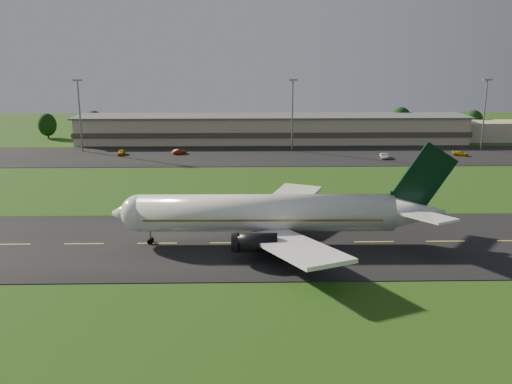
{
  "coord_description": "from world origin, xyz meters",
  "views": [
    {
      "loc": [
        -8.78,
        -81.91,
        28.78
      ],
      "look_at": [
        -6.86,
        8.0,
        6.0
      ],
      "focal_mm": 40.0,
      "sensor_mm": 36.0,
      "label": 1
    }
  ],
  "objects_px": {
    "light_mast_west": "(79,107)",
    "light_mast_centre": "(292,106)",
    "airliner": "(272,214)",
    "service_vehicle_c": "(385,156)",
    "service_vehicle_d": "(460,153)",
    "service_vehicle_b": "(179,152)",
    "service_vehicle_a": "(121,152)",
    "light_mast_east": "(485,106)",
    "terminal": "(292,129)"
  },
  "relations": [
    {
      "from": "terminal",
      "to": "light_mast_centre",
      "type": "relative_size",
      "value": 7.13
    },
    {
      "from": "service_vehicle_b",
      "to": "service_vehicle_c",
      "type": "distance_m",
      "value": 56.25
    },
    {
      "from": "light_mast_west",
      "to": "service_vehicle_b",
      "type": "xyz_separation_m",
      "value": [
        28.14,
        -5.01,
        -11.98
      ]
    },
    {
      "from": "light_mast_west",
      "to": "service_vehicle_c",
      "type": "height_order",
      "value": "light_mast_west"
    },
    {
      "from": "light_mast_east",
      "to": "service_vehicle_d",
      "type": "height_order",
      "value": "light_mast_east"
    },
    {
      "from": "airliner",
      "to": "light_mast_east",
      "type": "distance_m",
      "value": 103.19
    },
    {
      "from": "terminal",
      "to": "light_mast_centre",
      "type": "xyz_separation_m",
      "value": [
        -1.4,
        -16.18,
        8.75
      ]
    },
    {
      "from": "light_mast_centre",
      "to": "service_vehicle_b",
      "type": "xyz_separation_m",
      "value": [
        -31.86,
        -5.01,
        -11.98
      ]
    },
    {
      "from": "terminal",
      "to": "service_vehicle_b",
      "type": "height_order",
      "value": "terminal"
    },
    {
      "from": "light_mast_centre",
      "to": "service_vehicle_c",
      "type": "bearing_deg",
      "value": -27.81
    },
    {
      "from": "light_mast_centre",
      "to": "service_vehicle_a",
      "type": "height_order",
      "value": "light_mast_centre"
    },
    {
      "from": "service_vehicle_b",
      "to": "light_mast_east",
      "type": "bearing_deg",
      "value": -114.95
    },
    {
      "from": "terminal",
      "to": "light_mast_west",
      "type": "xyz_separation_m",
      "value": [
        -61.4,
        -16.18,
        8.75
      ]
    },
    {
      "from": "service_vehicle_b",
      "to": "service_vehicle_d",
      "type": "xyz_separation_m",
      "value": [
        77.46,
        -4.21,
        -0.04
      ]
    },
    {
      "from": "terminal",
      "to": "service_vehicle_a",
      "type": "xyz_separation_m",
      "value": [
        -49.11,
        -22.07,
        -3.19
      ]
    },
    {
      "from": "airliner",
      "to": "light_mast_west",
      "type": "bearing_deg",
      "value": 122.92
    },
    {
      "from": "airliner",
      "to": "service_vehicle_d",
      "type": "distance_m",
      "value": 89.89
    },
    {
      "from": "light_mast_west",
      "to": "service_vehicle_c",
      "type": "bearing_deg",
      "value": -8.54
    },
    {
      "from": "light_mast_west",
      "to": "light_mast_centre",
      "type": "relative_size",
      "value": 1.0
    },
    {
      "from": "light_mast_centre",
      "to": "light_mast_east",
      "type": "distance_m",
      "value": 55.0
    },
    {
      "from": "terminal",
      "to": "light_mast_centre",
      "type": "bearing_deg",
      "value": -94.95
    },
    {
      "from": "light_mast_west",
      "to": "service_vehicle_a",
      "type": "distance_m",
      "value": 18.12
    },
    {
      "from": "service_vehicle_d",
      "to": "terminal",
      "type": "bearing_deg",
      "value": 94.58
    },
    {
      "from": "terminal",
      "to": "light_mast_east",
      "type": "bearing_deg",
      "value": -16.8
    },
    {
      "from": "light_mast_east",
      "to": "service_vehicle_c",
      "type": "height_order",
      "value": "light_mast_east"
    },
    {
      "from": "light_mast_west",
      "to": "light_mast_centre",
      "type": "height_order",
      "value": "same"
    },
    {
      "from": "light_mast_centre",
      "to": "service_vehicle_d",
      "type": "bearing_deg",
      "value": -11.43
    },
    {
      "from": "light_mast_centre",
      "to": "service_vehicle_a",
      "type": "distance_m",
      "value": 49.53
    },
    {
      "from": "light_mast_centre",
      "to": "service_vehicle_b",
      "type": "height_order",
      "value": "light_mast_centre"
    },
    {
      "from": "light_mast_centre",
      "to": "service_vehicle_d",
      "type": "relative_size",
      "value": 4.72
    },
    {
      "from": "light_mast_west",
      "to": "light_mast_centre",
      "type": "xyz_separation_m",
      "value": [
        60.0,
        0.0,
        0.0
      ]
    },
    {
      "from": "airliner",
      "to": "service_vehicle_c",
      "type": "bearing_deg",
      "value": 64.3
    },
    {
      "from": "terminal",
      "to": "light_mast_east",
      "type": "xyz_separation_m",
      "value": [
        53.6,
        -16.18,
        8.75
      ]
    },
    {
      "from": "light_mast_west",
      "to": "service_vehicle_a",
      "type": "bearing_deg",
      "value": -25.58
    },
    {
      "from": "airliner",
      "to": "service_vehicle_d",
      "type": "relative_size",
      "value": 11.9
    },
    {
      "from": "service_vehicle_b",
      "to": "service_vehicle_a",
      "type": "bearing_deg",
      "value": 64.91
    },
    {
      "from": "light_mast_east",
      "to": "service_vehicle_a",
      "type": "distance_m",
      "value": 103.56
    },
    {
      "from": "light_mast_west",
      "to": "service_vehicle_c",
      "type": "distance_m",
      "value": 85.66
    },
    {
      "from": "light_mast_east",
      "to": "light_mast_centre",
      "type": "bearing_deg",
      "value": 180.0
    },
    {
      "from": "terminal",
      "to": "light_mast_west",
      "type": "relative_size",
      "value": 7.13
    },
    {
      "from": "light_mast_west",
      "to": "service_vehicle_d",
      "type": "height_order",
      "value": "light_mast_west"
    },
    {
      "from": "terminal",
      "to": "service_vehicle_a",
      "type": "distance_m",
      "value": 53.93
    },
    {
      "from": "airliner",
      "to": "service_vehicle_b",
      "type": "relative_size",
      "value": 12.74
    },
    {
      "from": "airliner",
      "to": "light_mast_west",
      "type": "distance_m",
      "value": 94.87
    },
    {
      "from": "service_vehicle_c",
      "to": "light_mast_centre",
      "type": "bearing_deg",
      "value": 158.63
    },
    {
      "from": "airliner",
      "to": "service_vehicle_b",
      "type": "height_order",
      "value": "airliner"
    },
    {
      "from": "light_mast_centre",
      "to": "service_vehicle_b",
      "type": "relative_size",
      "value": 5.06
    },
    {
      "from": "light_mast_west",
      "to": "light_mast_centre",
      "type": "distance_m",
      "value": 60.0
    },
    {
      "from": "terminal",
      "to": "service_vehicle_d",
      "type": "height_order",
      "value": "terminal"
    },
    {
      "from": "light_mast_centre",
      "to": "service_vehicle_a",
      "type": "relative_size",
      "value": 4.97
    }
  ]
}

